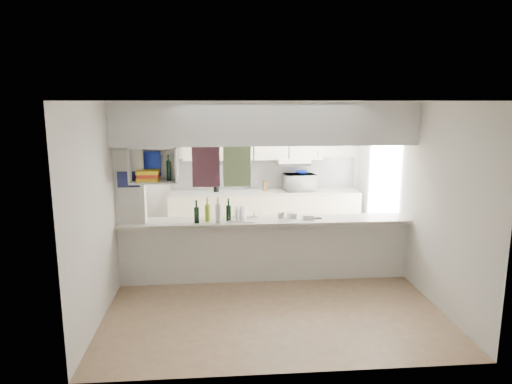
{
  "coord_description": "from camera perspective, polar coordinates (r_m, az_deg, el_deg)",
  "views": [
    {
      "loc": [
        -0.67,
        -6.36,
        2.59
      ],
      "look_at": [
        -0.1,
        0.5,
        1.23
      ],
      "focal_mm": 32.0,
      "sensor_mm": 36.0,
      "label": 1
    }
  ],
  "objects": [
    {
      "name": "floor",
      "position": [
        6.9,
        1.18,
        -10.86
      ],
      "size": [
        4.8,
        4.8,
        0.0
      ],
      "primitive_type": "plane",
      "color": "#8E6C52",
      "rests_on": "ground"
    },
    {
      "name": "cup",
      "position": [
        6.57,
        3.23,
        -3.01
      ],
      "size": [
        0.14,
        0.14,
        0.09
      ],
      "primitive_type": "imported",
      "rotation": [
        0.0,
        0.0,
        -0.21
      ],
      "color": "white",
      "rests_on": "dish_rack"
    },
    {
      "name": "wall_back",
      "position": [
        8.88,
        -0.38,
        2.83
      ],
      "size": [
        4.2,
        0.0,
        4.2
      ],
      "primitive_type": "plane",
      "rotation": [
        1.57,
        0.0,
        0.0
      ],
      "color": "silver",
      "rests_on": "floor"
    },
    {
      "name": "knife_block",
      "position": [
        8.73,
        1.21,
        0.76
      ],
      "size": [
        0.1,
        0.08,
        0.18
      ],
      "primitive_type": "cube",
      "rotation": [
        0.0,
        0.0,
        0.07
      ],
      "color": "brown",
      "rests_on": "bench_top"
    },
    {
      "name": "bowl",
      "position": [
        8.77,
        5.72,
        2.46
      ],
      "size": [
        0.24,
        0.24,
        0.06
      ],
      "primitive_type": "imported",
      "color": "#0E229C",
      "rests_on": "microwave"
    },
    {
      "name": "plastic_tubs",
      "position": [
        6.69,
        5.38,
        -3.0
      ],
      "size": [
        0.5,
        0.23,
        0.08
      ],
      "color": "silver",
      "rests_on": "breakfast_bar"
    },
    {
      "name": "microwave",
      "position": [
        8.76,
        5.49,
        1.2
      ],
      "size": [
        0.61,
        0.45,
        0.32
      ],
      "primitive_type": "imported",
      "rotation": [
        0.0,
        0.0,
        3.25
      ],
      "color": "white",
      "rests_on": "bench_top"
    },
    {
      "name": "cubby_shelf",
      "position": [
        6.42,
        -12.76,
        3.04
      ],
      "size": [
        0.65,
        0.35,
        0.5
      ],
      "color": "white",
      "rests_on": "bulkhead"
    },
    {
      "name": "dish_rack",
      "position": [
        6.58,
        -1.57,
        -2.77
      ],
      "size": [
        0.46,
        0.39,
        0.21
      ],
      "rotation": [
        0.0,
        0.0,
        -0.28
      ],
      "color": "silver",
      "rests_on": "breakfast_bar"
    },
    {
      "name": "ceiling",
      "position": [
        6.4,
        1.28,
        11.27
      ],
      "size": [
        4.8,
        4.8,
        0.0
      ],
      "primitive_type": "plane",
      "color": "white",
      "rests_on": "wall_back"
    },
    {
      "name": "servery_partition",
      "position": [
        6.45,
        -0.29,
        2.89
      ],
      "size": [
        4.2,
        0.5,
        2.6
      ],
      "color": "silver",
      "rests_on": "floor"
    },
    {
      "name": "kitchen_run",
      "position": [
        8.72,
        0.81,
        -0.49
      ],
      "size": [
        3.6,
        0.63,
        2.24
      ],
      "color": "silver",
      "rests_on": "floor"
    },
    {
      "name": "wall_left",
      "position": [
        6.65,
        -17.08,
        -0.5
      ],
      "size": [
        0.0,
        4.8,
        4.8
      ],
      "primitive_type": "plane",
      "rotation": [
        1.57,
        0.0,
        1.57
      ],
      "color": "silver",
      "rests_on": "floor"
    },
    {
      "name": "wall_right",
      "position": [
        7.06,
        18.44,
        0.07
      ],
      "size": [
        0.0,
        4.8,
        4.8
      ],
      "primitive_type": "plane",
      "rotation": [
        1.57,
        0.0,
        -1.57
      ],
      "color": "silver",
      "rests_on": "floor"
    },
    {
      "name": "utensil_jar",
      "position": [
        8.66,
        -4.98,
        0.53
      ],
      "size": [
        0.11,
        0.11,
        0.15
      ],
      "primitive_type": "cylinder",
      "color": "black",
      "rests_on": "bench_top"
    },
    {
      "name": "wine_bottles",
      "position": [
        6.47,
        -5.42,
        -2.63
      ],
      "size": [
        0.52,
        0.15,
        0.36
      ],
      "color": "black",
      "rests_on": "breakfast_bar"
    }
  ]
}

